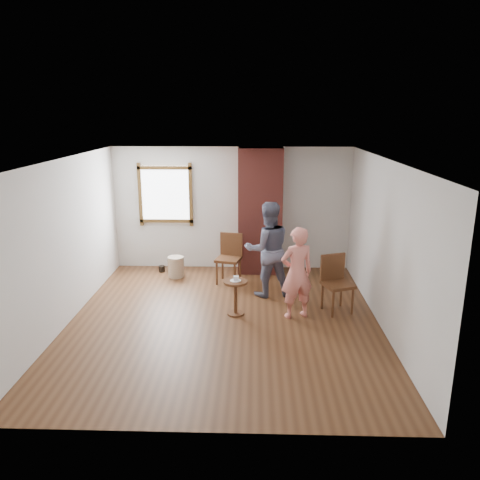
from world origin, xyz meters
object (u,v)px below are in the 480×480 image
(dining_chair_left, at_px, (230,255))
(side_table, at_px, (236,292))
(dining_chair_right, at_px, (336,280))
(person_pink, at_px, (297,273))
(man, at_px, (268,249))
(stoneware_crock, at_px, (176,267))

(dining_chair_left, xyz_separation_m, side_table, (0.18, -1.59, -0.14))
(dining_chair_right, distance_m, side_table, 1.71)
(dining_chair_right, bearing_deg, person_pink, -177.08)
(dining_chair_left, relative_size, man, 0.55)
(dining_chair_left, bearing_deg, stoneware_crock, -177.59)
(stoneware_crock, height_order, man, man)
(man, bearing_deg, side_table, 46.08)
(side_table, bearing_deg, stoneware_crock, 125.54)
(dining_chair_right, bearing_deg, man, 128.99)
(stoneware_crock, xyz_separation_m, person_pink, (2.30, -1.88, 0.56))
(stoneware_crock, distance_m, side_table, 2.25)
(stoneware_crock, xyz_separation_m, dining_chair_left, (1.12, -0.23, 0.33))
(stoneware_crock, relative_size, man, 0.24)
(man, bearing_deg, dining_chair_right, 137.06)
(dining_chair_right, xyz_separation_m, person_pink, (-0.69, -0.30, 0.22))
(dining_chair_left, height_order, person_pink, person_pink)
(dining_chair_right, xyz_separation_m, side_table, (-1.69, -0.25, -0.14))
(dining_chair_right, height_order, man, man)
(dining_chair_left, distance_m, man, 1.06)
(stoneware_crock, height_order, dining_chair_left, dining_chair_left)
(dining_chair_right, relative_size, side_table, 1.62)
(dining_chair_right, relative_size, person_pink, 0.63)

